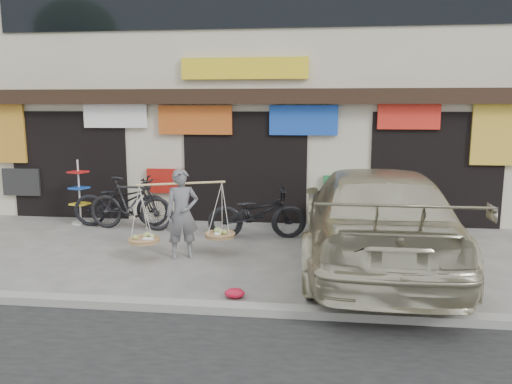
# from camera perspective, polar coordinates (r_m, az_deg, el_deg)

# --- Properties ---
(ground) EXTENTS (70.00, 70.00, 0.00)m
(ground) POSITION_cam_1_polar(r_m,az_deg,el_deg) (9.06, -4.35, -8.41)
(ground) COLOR gray
(ground) RESTS_ON ground
(kerb) EXTENTS (70.00, 0.25, 0.12)m
(kerb) POSITION_cam_1_polar(r_m,az_deg,el_deg) (7.21, -7.50, -12.85)
(kerb) COLOR gray
(kerb) RESTS_ON ground
(shophouse_block) EXTENTS (14.00, 6.32, 7.00)m
(shophouse_block) POSITION_cam_1_polar(r_m,az_deg,el_deg) (14.97, 0.31, 12.17)
(shophouse_block) COLOR beige
(shophouse_block) RESTS_ON ground
(street_vendor) EXTENTS (1.88, 1.09, 1.68)m
(street_vendor) POSITION_cam_1_polar(r_m,az_deg,el_deg) (9.43, -8.43, -2.86)
(street_vendor) COLOR slate
(street_vendor) RESTS_ON ground
(bike_0) EXTENTS (2.32, 1.00, 1.19)m
(bike_0) POSITION_cam_1_polar(r_m,az_deg,el_deg) (12.24, -15.14, -1.06)
(bike_0) COLOR black
(bike_0) RESTS_ON ground
(bike_1) EXTENTS (2.10, 0.75, 1.24)m
(bike_1) POSITION_cam_1_polar(r_m,az_deg,el_deg) (11.83, -14.11, -1.27)
(bike_1) COLOR black
(bike_1) RESTS_ON ground
(bike_2) EXTENTS (2.15, 1.02, 1.09)m
(bike_2) POSITION_cam_1_polar(r_m,az_deg,el_deg) (10.78, -0.03, -2.44)
(bike_2) COLOR black
(bike_2) RESTS_ON ground
(bike_3) EXTENTS (2.15, 1.02, 1.09)m
(bike_3) POSITION_cam_1_polar(r_m,az_deg,el_deg) (10.77, 0.27, -2.44)
(bike_3) COLOR black
(bike_3) RESTS_ON ground
(suv) EXTENTS (2.54, 6.12, 1.77)m
(suv) POSITION_cam_1_polar(r_m,az_deg,el_deg) (9.14, 13.39, -2.76)
(suv) COLOR beige
(suv) RESTS_ON ground
(display_rack) EXTENTS (0.47, 0.47, 1.56)m
(display_rack) POSITION_cam_1_polar(r_m,az_deg,el_deg) (12.79, -19.51, -0.67)
(display_rack) COLOR silver
(display_rack) RESTS_ON ground
(red_bag) EXTENTS (0.31, 0.25, 0.14)m
(red_bag) POSITION_cam_1_polar(r_m,az_deg,el_deg) (7.60, -2.46, -11.48)
(red_bag) COLOR red
(red_bag) RESTS_ON ground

